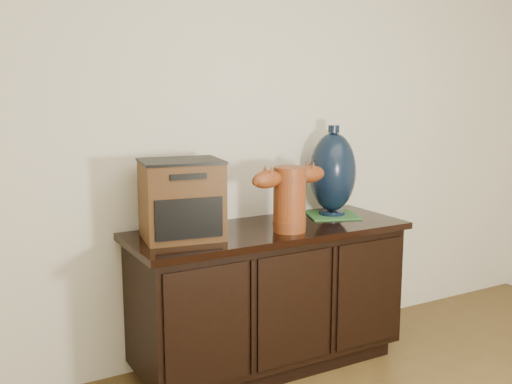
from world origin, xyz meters
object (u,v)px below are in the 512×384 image
terracotta_vessel (290,195)px  lamp_base (333,172)px  sideboard (268,296)px  spray_can (296,206)px  tv_radio (182,199)px

terracotta_vessel → lamp_base: bearing=17.3°
sideboard → spray_can: spray_can is taller
tv_radio → lamp_base: (0.92, 0.06, 0.06)m
sideboard → lamp_base: lamp_base is taller
sideboard → spray_can: bearing=20.3°
spray_can → terracotta_vessel: bearing=-130.0°
terracotta_vessel → spray_can: (0.17, 0.20, -0.11)m
terracotta_vessel → lamp_base: (0.40, 0.19, 0.06)m
lamp_base → spray_can: size_ratio=3.20×
sideboard → tv_radio: size_ratio=3.49×
sideboard → lamp_base: 0.77m
sideboard → spray_can: size_ratio=9.39×
sideboard → terracotta_vessel: (0.05, -0.12, 0.55)m
spray_can → lamp_base: bearing=-1.7°
terracotta_vessel → tv_radio: tv_radio is taller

